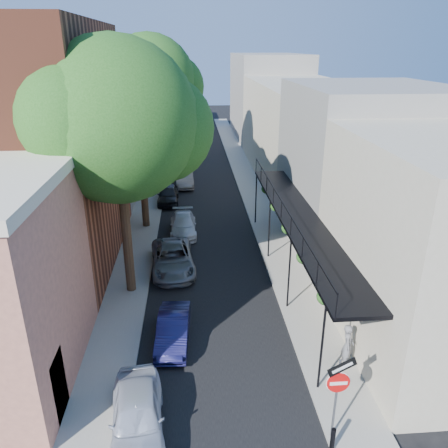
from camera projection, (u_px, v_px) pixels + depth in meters
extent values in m
cube|color=black|center=(200.00, 175.00, 39.58)|extent=(6.00, 64.00, 0.01)
cube|color=gray|center=(156.00, 175.00, 39.28)|extent=(2.00, 64.00, 0.12)
cube|color=gray|center=(244.00, 174.00, 39.84)|extent=(2.00, 64.00, 0.12)
cube|color=beige|center=(58.00, 386.00, 13.39)|extent=(0.10, 1.20, 2.20)
cube|color=brown|center=(7.00, 151.00, 21.84)|extent=(10.00, 12.00, 12.00)
cube|color=gray|center=(103.00, 109.00, 21.43)|extent=(0.06, 7.00, 4.00)
cube|color=gray|center=(84.00, 135.00, 33.55)|extent=(8.00, 12.00, 9.00)
cube|color=#BBB29A|center=(112.00, 106.00, 46.29)|extent=(8.00, 16.00, 10.00)
cube|color=tan|center=(129.00, 100.00, 59.58)|extent=(8.00, 12.00, 8.00)
cube|color=gray|center=(365.00, 167.00, 24.66)|extent=(8.00, 10.00, 9.00)
cube|color=#BBB29A|center=(301.00, 129.00, 38.70)|extent=(8.00, 20.00, 8.00)
cube|color=gray|center=(267.00, 96.00, 54.93)|extent=(8.00, 16.00, 10.00)
cube|color=black|center=(301.00, 219.00, 20.09)|extent=(2.00, 16.00, 0.15)
cube|color=black|center=(282.00, 201.00, 19.69)|extent=(0.05, 16.00, 0.05)
cylinder|color=black|center=(322.00, 346.00, 14.21)|extent=(0.08, 0.08, 3.40)
cylinder|color=black|center=(256.00, 198.00, 28.05)|extent=(0.08, 0.08, 3.40)
sphere|color=#1D4A15|center=(325.00, 297.00, 14.68)|extent=(0.60, 0.60, 0.60)
sphere|color=#1D4A15|center=(288.00, 228.00, 20.22)|extent=(0.60, 0.60, 0.60)
sphere|color=#1D4A15|center=(266.00, 189.00, 25.76)|extent=(0.60, 0.60, 0.60)
cylinder|color=#595B60|center=(335.00, 401.00, 12.49)|extent=(0.07, 0.07, 2.90)
cylinder|color=red|center=(338.00, 383.00, 12.19)|extent=(0.66, 0.04, 0.66)
cube|color=white|center=(339.00, 384.00, 12.16)|extent=(0.50, 0.02, 0.10)
cylinder|color=white|center=(338.00, 382.00, 12.20)|extent=(0.70, 0.02, 0.70)
cube|color=black|center=(342.00, 367.00, 11.97)|extent=(0.89, 0.15, 0.58)
cube|color=white|center=(343.00, 368.00, 11.94)|extent=(0.60, 0.10, 0.31)
cylinder|color=black|center=(333.00, 440.00, 12.37)|extent=(0.14, 0.14, 0.80)
cylinder|color=#382516|center=(126.00, 223.00, 19.53)|extent=(0.44, 0.44, 7.00)
sphere|color=#1D4A15|center=(116.00, 121.00, 17.82)|extent=(6.80, 6.80, 6.80)
sphere|color=#1D4A15|center=(160.00, 129.00, 19.07)|extent=(4.76, 4.76, 4.76)
cylinder|color=#382516|center=(143.00, 180.00, 27.05)|extent=(0.44, 0.44, 6.30)
sphere|color=#1D4A15|center=(138.00, 114.00, 25.51)|extent=(6.00, 6.00, 6.00)
sphere|color=#1D4A15|center=(165.00, 120.00, 26.64)|extent=(4.20, 4.20, 4.20)
cylinder|color=#382516|center=(153.00, 142.00, 35.15)|extent=(0.44, 0.44, 7.35)
sphere|color=#1D4A15|center=(150.00, 81.00, 33.36)|extent=(7.00, 7.00, 7.00)
sphere|color=#1D4A15|center=(173.00, 86.00, 34.65)|extent=(4.90, 4.90, 4.90)
imported|color=silver|center=(137.00, 415.00, 12.99)|extent=(1.99, 4.07, 1.34)
imported|color=#141440|center=(173.00, 330.00, 17.10)|extent=(1.37, 3.50, 1.13)
imported|color=slate|center=(173.00, 259.00, 22.62)|extent=(2.52, 4.77, 1.28)
imported|color=silver|center=(183.00, 225.00, 27.10)|extent=(1.66, 3.92, 1.13)
imported|color=black|center=(168.00, 194.00, 32.39)|extent=(1.55, 3.78, 1.28)
imported|color=slate|center=(184.00, 178.00, 36.35)|extent=(1.58, 4.11, 1.34)
imported|color=slate|center=(348.00, 346.00, 15.54)|extent=(0.61, 0.73, 1.70)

